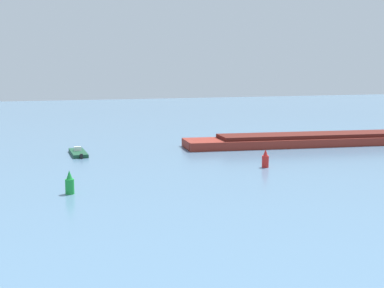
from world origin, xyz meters
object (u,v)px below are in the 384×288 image
at_px(fishing_skiff, 78,153).
at_px(channel_buoy_green, 70,184).
at_px(channel_buoy_red, 265,160).
at_px(cargo_barge, 338,138).

bearing_deg(fishing_skiff, channel_buoy_green, -103.52).
bearing_deg(channel_buoy_green, fishing_skiff, 76.48).
xyz_separation_m(channel_buoy_red, channel_buoy_green, (-20.45, -3.09, 0.00)).
xyz_separation_m(cargo_barge, channel_buoy_green, (-39.38, -13.60, -0.05)).
xyz_separation_m(cargo_barge, channel_buoy_red, (-18.93, -10.51, -0.05)).
height_order(cargo_barge, channel_buoy_green, cargo_barge).
distance_m(cargo_barge, channel_buoy_green, 41.66).
distance_m(fishing_skiff, channel_buoy_green, 20.08).
relative_size(fishing_skiff, cargo_barge, 0.15).
bearing_deg(channel_buoy_green, cargo_barge, 19.05).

